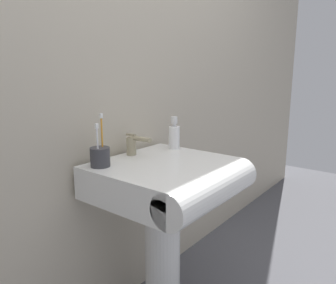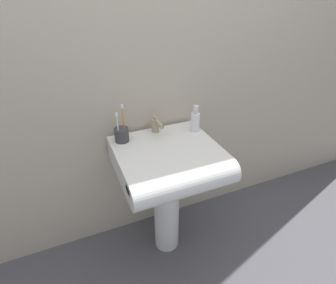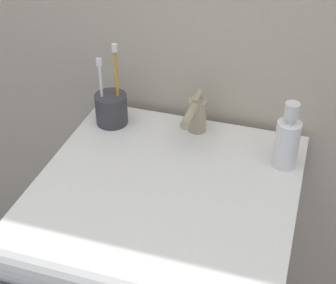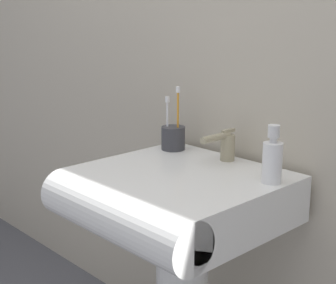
{
  "view_description": "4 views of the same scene",
  "coord_description": "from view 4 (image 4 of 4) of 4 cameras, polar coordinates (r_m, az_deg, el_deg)",
  "views": [
    {
      "loc": [
        -1.06,
        -0.86,
        1.17
      ],
      "look_at": [
        0.03,
        -0.01,
        0.87
      ],
      "focal_mm": 35.0,
      "sensor_mm": 36.0,
      "label": 1
    },
    {
      "loc": [
        -0.47,
        -1.13,
        1.54
      ],
      "look_at": [
        0.02,
        0.02,
        0.8
      ],
      "focal_mm": 28.0,
      "sensor_mm": 36.0,
      "label": 2
    },
    {
      "loc": [
        0.26,
        -0.85,
        1.5
      ],
      "look_at": [
        -0.0,
        -0.02,
        0.88
      ],
      "focal_mm": 55.0,
      "sensor_mm": 36.0,
      "label": 3
    },
    {
      "loc": [
        1.02,
        -1.02,
        1.24
      ],
      "look_at": [
        -0.04,
        -0.02,
        0.87
      ],
      "focal_mm": 55.0,
      "sensor_mm": 36.0,
      "label": 4
    }
  ],
  "objects": [
    {
      "name": "toothbrush_cup",
      "position": [
        1.75,
        0.58,
        0.53
      ],
      "size": [
        0.08,
        0.08,
        0.22
      ],
      "color": "#38383D",
      "rests_on": "sink_basin"
    },
    {
      "name": "faucet",
      "position": [
        1.62,
        6.32,
        -0.31
      ],
      "size": [
        0.05,
        0.14,
        0.1
      ],
      "color": "tan",
      "rests_on": "sink_basin"
    },
    {
      "name": "wall_back",
      "position": [
        1.66,
        8.99,
        12.66
      ],
      "size": [
        5.0,
        0.05,
        2.4
      ],
      "primitive_type": "cube",
      "color": "#B7AD99",
      "rests_on": "ground"
    },
    {
      "name": "sink_basin",
      "position": [
        1.5,
        0.17,
        -6.33
      ],
      "size": [
        0.56,
        0.55,
        0.14
      ],
      "color": "white",
      "rests_on": "sink_pedestal"
    },
    {
      "name": "soap_bottle",
      "position": [
        1.43,
        11.49,
        -1.92
      ],
      "size": [
        0.05,
        0.05,
        0.16
      ],
      "color": "white",
      "rests_on": "sink_basin"
    }
  ]
}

